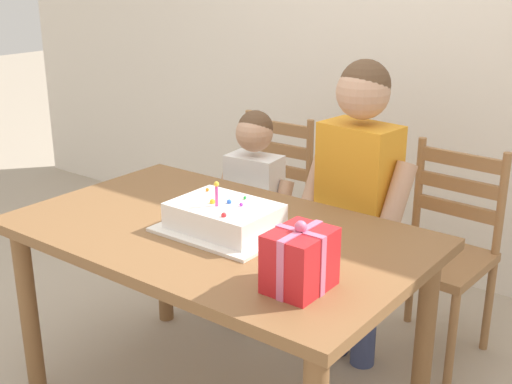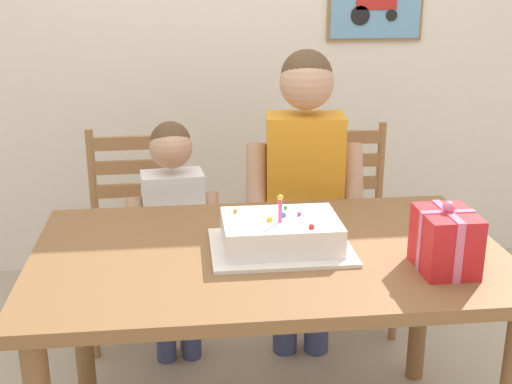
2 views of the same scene
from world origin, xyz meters
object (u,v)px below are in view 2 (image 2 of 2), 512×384
object	(u,v)px
gift_box_red_large	(445,241)
chair_right	(345,225)
dining_table	(269,278)
child_younger	(174,222)
child_older	(304,178)
chair_left	(137,234)
birthday_cake	(281,235)

from	to	relation	value
gift_box_red_large	chair_right	size ratio (longest dim) A/B	0.23
dining_table	child_younger	size ratio (longest dim) A/B	1.42
chair_right	child_older	size ratio (longest dim) A/B	0.70
dining_table	child_older	size ratio (longest dim) A/B	1.13
dining_table	chair_left	bearing A→B (deg)	117.73
birthday_cake	child_younger	size ratio (longest dim) A/B	0.42
birthday_cake	chair_right	bearing A→B (deg)	64.10
birthday_cake	child_older	xyz separation A→B (m)	(0.19, 0.62, -0.01)
child_older	child_younger	bearing A→B (deg)	179.94
dining_table	birthday_cake	distance (m)	0.15
chair_right	child_younger	size ratio (longest dim) A/B	0.89
child_older	child_younger	world-z (taller)	child_older
chair_right	gift_box_red_large	bearing A→B (deg)	-89.44
chair_left	chair_right	size ratio (longest dim) A/B	1.00
birthday_cake	child_younger	xyz separation A→B (m)	(-0.34, 0.62, -0.18)
birthday_cake	child_younger	distance (m)	0.73
dining_table	chair_left	xyz separation A→B (m)	(-0.48, 0.91, -0.19)
chair_left	child_younger	world-z (taller)	child_younger
birthday_cake	child_older	distance (m)	0.64
gift_box_red_large	chair_right	bearing A→B (deg)	90.56
chair_left	child_younger	size ratio (longest dim) A/B	0.89
dining_table	chair_right	world-z (taller)	chair_right
child_younger	chair_right	bearing A→B (deg)	20.52
gift_box_red_large	child_older	world-z (taller)	child_older
child_younger	gift_box_red_large	bearing A→B (deg)	-45.92
birthday_cake	child_older	bearing A→B (deg)	72.93
chair_left	child_younger	distance (m)	0.38
dining_table	child_younger	world-z (taller)	child_younger
gift_box_red_large	chair_right	distance (m)	1.17
child_older	chair_left	bearing A→B (deg)	157.39
chair_right	birthday_cake	bearing A→B (deg)	-115.90
dining_table	chair_right	xyz separation A→B (m)	(0.48, 0.91, -0.19)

